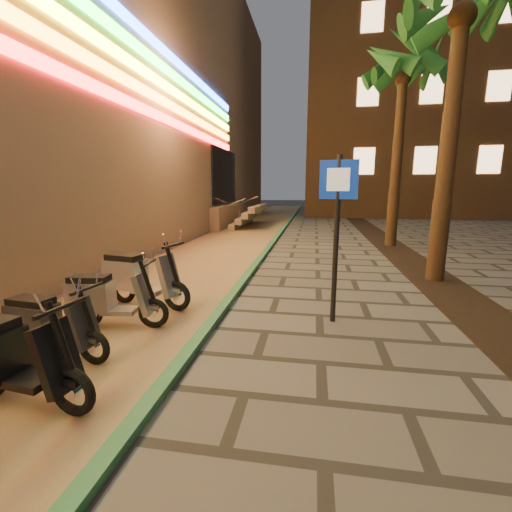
% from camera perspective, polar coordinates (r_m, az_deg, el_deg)
% --- Properties ---
extents(parking_strip, '(3.40, 60.00, 0.01)m').
position_cam_1_polar(parking_strip, '(12.24, -6.12, 0.98)').
color(parking_strip, '#8C7251').
rests_on(parking_strip, ground).
extents(green_curb, '(0.18, 60.00, 0.10)m').
position_cam_1_polar(green_curb, '(11.89, 1.79, 0.96)').
color(green_curb, '#296E44').
rests_on(green_curb, ground).
extents(planting_strip, '(1.20, 40.00, 0.02)m').
position_cam_1_polar(planting_strip, '(7.53, 32.17, -7.31)').
color(planting_strip, black).
rests_on(planting_strip, ground).
extents(apartment_block, '(18.00, 16.06, 25.00)m').
position_cam_1_polar(apartment_block, '(36.10, 25.38, 26.93)').
color(apartment_block, brown).
rests_on(apartment_block, ground).
extents(palm_c, '(2.97, 3.02, 6.91)m').
position_cam_1_polar(palm_c, '(9.73, 31.15, 31.15)').
color(palm_c, '#472D19').
rests_on(palm_c, ground).
extents(palm_d, '(2.97, 3.02, 7.16)m').
position_cam_1_polar(palm_d, '(14.39, 23.33, 25.60)').
color(palm_d, '#472D19').
rests_on(palm_d, ground).
extents(pedestrian_sign, '(0.58, 0.18, 2.69)m').
position_cam_1_polar(pedestrian_sign, '(5.56, 13.35, 6.38)').
color(pedestrian_sign, black).
rests_on(pedestrian_sign, ground).
extents(scooter_6, '(1.65, 0.63, 1.16)m').
position_cam_1_polar(scooter_6, '(4.41, -35.99, -13.46)').
color(scooter_6, black).
rests_on(scooter_6, ground).
extents(scooter_7, '(1.47, 0.56, 1.04)m').
position_cam_1_polar(scooter_7, '(5.26, -31.43, -9.74)').
color(scooter_7, black).
rests_on(scooter_7, ground).
extents(scooter_8, '(1.57, 0.62, 1.10)m').
position_cam_1_polar(scooter_8, '(5.91, -23.71, -6.49)').
color(scooter_8, black).
rests_on(scooter_8, ground).
extents(scooter_9, '(1.79, 0.80, 1.26)m').
position_cam_1_polar(scooter_9, '(6.77, -19.14, -3.37)').
color(scooter_9, black).
rests_on(scooter_9, ground).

